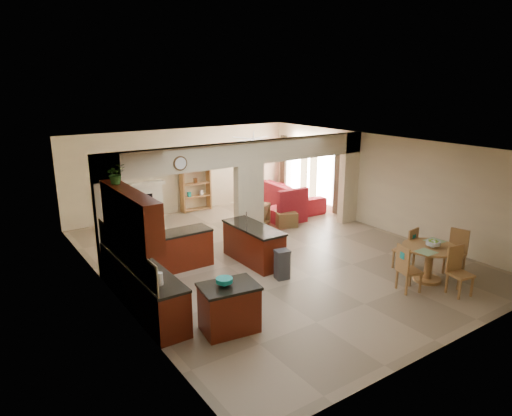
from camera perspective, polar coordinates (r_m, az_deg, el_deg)
floor at (r=11.72m, az=1.83°, el=-5.91°), size 10.00×10.00×0.00m
ceiling at (r=11.01m, az=1.96°, el=7.78°), size 10.00×10.00×0.00m
wall_back at (r=15.50m, az=-9.09°, el=4.64°), size 8.00×0.00×8.00m
wall_front at (r=8.02m, az=23.60°, el=-6.96°), size 8.00×0.00×8.00m
wall_left at (r=9.58m, az=-17.85°, el=-2.78°), size 0.00×10.00×10.00m
wall_right at (r=13.96m, az=15.30°, el=3.07°), size 0.00×10.00×10.00m
partition_left_pier at (r=10.58m, az=-17.88°, el=-1.07°), size 0.60×0.25×2.80m
partition_center_pier at (r=12.15m, az=-0.90°, el=0.35°), size 0.80×0.25×2.20m
partition_right_pier at (r=14.40m, az=11.52°, el=3.69°), size 0.60×0.25×2.80m
partition_header at (r=11.86m, az=-0.92°, el=6.89°), size 8.00×0.25×0.60m
kitchen_counter at (r=9.90m, az=-12.85°, el=-7.60°), size 2.52×3.29×1.48m
upper_cabinets at (r=8.75m, az=-15.48°, el=-0.76°), size 0.35×2.40×0.90m
peninsula at (r=11.15m, az=-0.31°, el=-4.54°), size 0.70×1.85×0.91m
wall_clock at (r=10.78m, az=-9.43°, el=5.53°), size 0.34×0.03×0.34m
rug at (r=13.99m, az=0.75°, el=-2.26°), size 1.60×1.30×0.01m
fireplace at (r=14.93m, az=-14.23°, el=0.84°), size 1.60×0.35×1.20m
shelving_unit at (r=15.59m, az=-7.57°, el=2.89°), size 1.00×0.32×1.80m
window_a at (r=15.53m, az=8.76°, el=3.93°), size 0.02×0.90×1.90m
window_b at (r=16.79m, az=4.81°, el=4.93°), size 0.02×0.90×1.90m
glazed_door at (r=16.18m, az=6.69°, el=3.93°), size 0.02×0.70×2.10m
drape_a_left at (r=15.08m, az=10.20°, el=3.51°), size 0.10×0.28×2.30m
drape_a_right at (r=15.94m, az=7.19°, el=4.29°), size 0.10×0.28×2.30m
drape_b_left at (r=16.31m, az=6.03°, el=4.58°), size 0.10×0.28×2.30m
drape_b_right at (r=17.22m, az=3.45°, el=5.23°), size 0.10×0.28×2.30m
ceiling_fan at (r=14.33m, az=-0.31°, el=8.65°), size 1.00×1.00×0.10m
kitchen_island at (r=8.25m, az=-3.38°, el=-12.32°), size 1.10×0.85×0.87m
teal_bowl at (r=8.02m, az=-3.98°, el=-9.19°), size 0.30×0.30×0.14m
trash_can at (r=10.29m, az=3.28°, el=-7.20°), size 0.33×0.30×0.63m
dining_table at (r=10.80m, az=20.83°, el=-5.89°), size 1.19×1.19×0.81m
fruit_bowl at (r=10.63m, az=21.26°, el=-4.19°), size 0.31×0.31×0.16m
sofa at (r=16.09m, az=4.23°, el=1.59°), size 2.89×1.32×0.82m
chaise at (r=14.46m, az=3.69°, el=-0.80°), size 1.11×0.92×0.44m
armchair at (r=13.69m, az=-0.46°, el=-0.99°), size 1.15×1.16×0.77m
ottoman at (r=14.01m, az=3.72°, el=-1.33°), size 0.79×0.79×0.45m
plant at (r=9.22m, az=-17.15°, el=4.11°), size 0.39×0.35×0.40m
chair_north at (r=11.26m, az=18.47°, el=-4.66°), size 0.48×0.48×1.02m
chair_east at (r=11.50m, az=23.80°, el=-4.77°), size 0.52×0.52×1.02m
chair_south at (r=10.39m, az=23.91°, el=-6.92°), size 0.49×0.49×1.02m
chair_west at (r=10.10m, az=18.28°, el=-7.00°), size 0.52×0.52×1.02m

